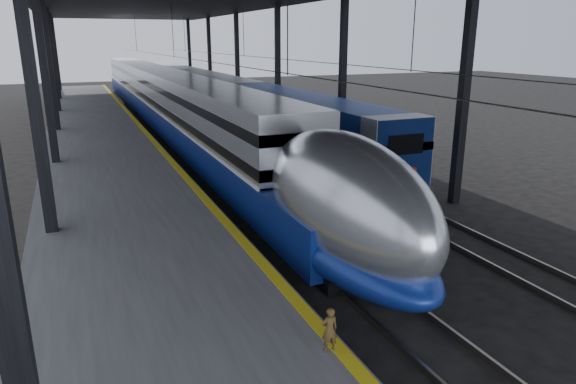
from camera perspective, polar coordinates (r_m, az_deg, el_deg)
ground at (r=13.96m, az=0.34°, el=-11.62°), size 160.00×160.00×0.00m
platform at (r=31.93m, az=-20.03°, el=4.55°), size 6.00×80.00×1.00m
yellow_strip at (r=32.08m, az=-15.12°, el=5.95°), size 0.30×80.00×0.01m
rails at (r=33.32m, az=-6.10°, el=5.19°), size 6.52×80.00×0.16m
tgv_train at (r=40.53m, az=-13.13°, el=9.65°), size 3.01×65.20×4.31m
second_train at (r=45.45m, az=-7.71°, el=10.45°), size 2.68×56.05×3.70m
child at (r=9.84m, az=4.63°, el=-15.01°), size 0.33×0.23×0.90m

